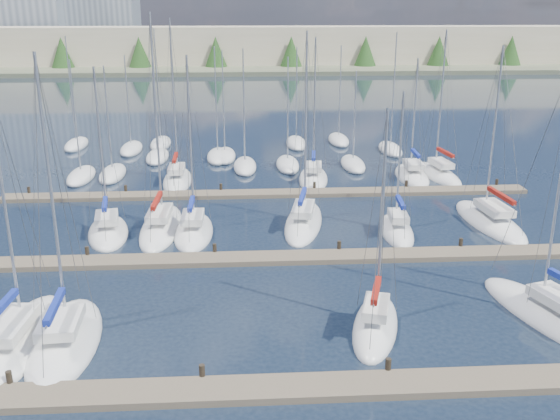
{
  "coord_description": "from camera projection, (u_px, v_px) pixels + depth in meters",
  "views": [
    {
      "loc": [
        -2.1,
        -20.18,
        15.36
      ],
      "look_at": [
        0.0,
        14.0,
        4.0
      ],
      "focal_mm": 40.0,
      "sensor_mm": 36.0,
      "label": 1
    }
  ],
  "objects": [
    {
      "name": "sailboat_c",
      "position": [
        65.0,
        340.0,
        29.59
      ],
      "size": [
        3.75,
        8.77,
        14.21
      ],
      "rotation": [
        0.0,
        0.0,
        0.06
      ],
      "color": "white",
      "rests_on": "ground"
    },
    {
      "name": "sailboat_l",
      "position": [
        397.0,
        230.0,
        43.89
      ],
      "size": [
        2.77,
        6.88,
        10.56
      ],
      "rotation": [
        0.0,
        0.0,
        -0.09
      ],
      "color": "white",
      "rests_on": "ground"
    },
    {
      "name": "sailboat_k",
      "position": [
        304.0,
        222.0,
        45.56
      ],
      "size": [
        4.35,
        9.88,
        14.37
      ],
      "rotation": [
        0.0,
        0.0,
        -0.19
      ],
      "color": "white",
      "rests_on": "ground"
    },
    {
      "name": "dock_mid",
      "position": [
        278.0,
        258.0,
        39.2
      ],
      "size": [
        44.0,
        1.93,
        1.1
      ],
      "color": "#6B5E4C",
      "rests_on": "ground"
    },
    {
      "name": "sailboat_f",
      "position": [
        553.0,
        318.0,
        31.67
      ],
      "size": [
        5.64,
        10.68,
        14.42
      ],
      "rotation": [
        0.0,
        0.0,
        0.28
      ],
      "color": "white",
      "rests_on": "ground"
    },
    {
      "name": "sailboat_m",
      "position": [
        490.0,
        221.0,
        45.76
      ],
      "size": [
        3.79,
        9.98,
        13.41
      ],
      "rotation": [
        0.0,
        0.0,
        0.08
      ],
      "color": "white",
      "rests_on": "ground"
    },
    {
      "name": "distant_boats",
      "position": [
        221.0,
        155.0,
        65.19
      ],
      "size": [
        36.93,
        20.75,
        13.3
      ],
      "color": "#9EA0A5",
      "rests_on": "ground"
    },
    {
      "name": "sailboat_n",
      "position": [
        177.0,
        180.0,
        56.36
      ],
      "size": [
        2.71,
        8.4,
        14.98
      ],
      "rotation": [
        0.0,
        0.0,
        0.02
      ],
      "color": "white",
      "rests_on": "ground"
    },
    {
      "name": "sailboat_b",
      "position": [
        17.0,
        342.0,
        29.41
      ],
      "size": [
        3.62,
        10.08,
        13.45
      ],
      "rotation": [
        0.0,
        0.0,
        -0.06
      ],
      "color": "white",
      "rests_on": "ground"
    },
    {
      "name": "sailboat_h",
      "position": [
        108.0,
        232.0,
        43.58
      ],
      "size": [
        3.89,
        7.51,
        12.21
      ],
      "rotation": [
        0.0,
        0.0,
        0.17
      ],
      "color": "white",
      "rests_on": "ground"
    },
    {
      "name": "sailboat_j",
      "position": [
        194.0,
        231.0,
        43.69
      ],
      "size": [
        2.68,
        7.64,
        12.94
      ],
      "rotation": [
        0.0,
        0.0,
        -0.0
      ],
      "color": "white",
      "rests_on": "ground"
    },
    {
      "name": "sailboat_q",
      "position": [
        412.0,
        176.0,
        57.87
      ],
      "size": [
        3.22,
        8.02,
        11.54
      ],
      "rotation": [
        0.0,
        0.0,
        -0.06
      ],
      "color": "white",
      "rests_on": "ground"
    },
    {
      "name": "dock_near",
      "position": [
        298.0,
        388.0,
        25.94
      ],
      "size": [
        44.0,
        1.93,
        1.1
      ],
      "color": "#6B5E4C",
      "rests_on": "ground"
    },
    {
      "name": "sailboat_p",
      "position": [
        313.0,
        178.0,
        57.0
      ],
      "size": [
        3.52,
        8.11,
        13.38
      ],
      "rotation": [
        0.0,
        0.0,
        -0.12
      ],
      "color": "white",
      "rests_on": "ground"
    },
    {
      "name": "sailboat_i",
      "position": [
        161.0,
        227.0,
        44.6
      ],
      "size": [
        2.97,
        9.76,
        15.6
      ],
      "rotation": [
        0.0,
        0.0,
        -0.02
      ],
      "color": "white",
      "rests_on": "ground"
    },
    {
      "name": "ground",
      "position": [
        258.0,
        128.0,
        80.92
      ],
      "size": [
        400.0,
        400.0,
        0.0
      ],
      "primitive_type": "plane",
      "color": "#1B2637",
      "rests_on": "ground"
    },
    {
      "name": "shoreline",
      "position": [
        197.0,
        35.0,
        162.84
      ],
      "size": [
        400.0,
        60.0,
        38.0
      ],
      "color": "#666B51",
      "rests_on": "ground"
    },
    {
      "name": "sailboat_r",
      "position": [
        438.0,
        174.0,
        58.28
      ],
      "size": [
        3.47,
        8.78,
        13.96
      ],
      "rotation": [
        0.0,
        0.0,
        0.12
      ],
      "color": "white",
      "rests_on": "ground"
    },
    {
      "name": "dock_far",
      "position": [
        268.0,
        194.0,
        52.46
      ],
      "size": [
        44.0,
        1.93,
        1.1
      ],
      "color": "#6B5E4C",
      "rests_on": "ground"
    },
    {
      "name": "sailboat_d",
      "position": [
        375.0,
        325.0,
        30.9
      ],
      "size": [
        4.04,
        7.26,
        11.65
      ],
      "rotation": [
        0.0,
        0.0,
        -0.29
      ],
      "color": "white",
      "rests_on": "ground"
    }
  ]
}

